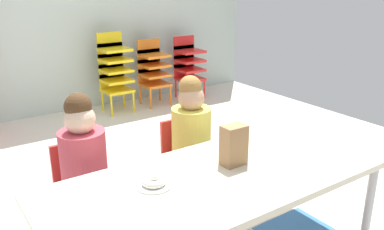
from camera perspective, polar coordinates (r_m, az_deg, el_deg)
ground_plane at (r=3.03m, az=-3.74°, el=-11.31°), size 5.31×4.82×0.02m
craft_table at (r=2.10m, az=4.19°, el=-9.36°), size 1.83×0.78×0.56m
seated_child_near_camera at (r=2.37m, az=-15.12°, el=-5.69°), size 0.32×0.31×0.92m
seated_child_middle_seat at (r=2.67m, az=-0.21°, el=-2.19°), size 0.32×0.32×0.92m
kid_chair_yellow_stack at (r=4.80m, az=-10.85°, el=6.49°), size 0.32×0.30×0.92m
kid_chair_orange_stack at (r=5.03m, az=-5.51°, el=6.58°), size 0.32×0.30×0.80m
kid_chair_red_stack at (r=5.30m, az=-0.55°, el=7.28°), size 0.32×0.30×0.80m
paper_bag_brown at (r=2.15m, az=5.89°, el=-4.25°), size 0.13×0.09×0.22m
paper_plate_near_edge at (r=1.98m, az=-5.38°, el=-9.80°), size 0.18×0.18×0.01m
donut_powdered_on_plate at (r=1.97m, az=-5.40°, el=-9.24°), size 0.12×0.12×0.04m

